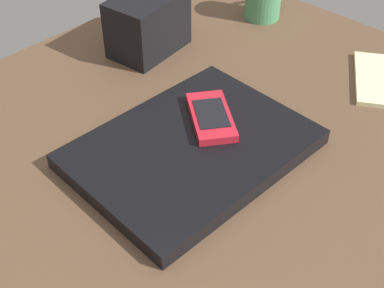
% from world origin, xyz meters
% --- Properties ---
extents(desk_surface, '(1.20, 0.80, 0.03)m').
position_xyz_m(desk_surface, '(0.00, 0.00, 0.01)').
color(desk_surface, brown).
rests_on(desk_surface, ground).
extents(laptop_closed, '(0.33, 0.25, 0.02)m').
position_xyz_m(laptop_closed, '(0.09, -0.02, 0.04)').
color(laptop_closed, black).
rests_on(laptop_closed, desk_surface).
extents(cell_phone_on_laptop, '(0.11, 0.12, 0.01)m').
position_xyz_m(cell_phone_on_laptop, '(0.15, -0.01, 0.06)').
color(cell_phone_on_laptop, red).
rests_on(cell_phone_on_laptop, laptop_closed).
extents(desk_organizer, '(0.15, 0.11, 0.10)m').
position_xyz_m(desk_organizer, '(0.25, 0.23, 0.08)').
color(desk_organizer, black).
rests_on(desk_organizer, desk_surface).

